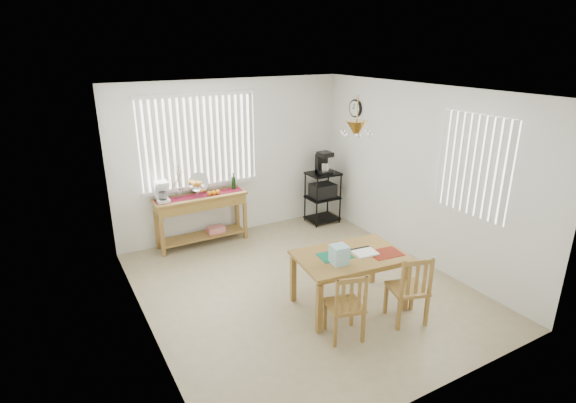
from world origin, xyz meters
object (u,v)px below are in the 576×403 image
cart_items (323,163)px  chair_left (346,306)px  dining_table (350,261)px  chair_right (409,289)px  sideboard (201,208)px  wire_cart (323,193)px

cart_items → chair_left: (-1.71, -3.03, -0.71)m
dining_table → chair_right: 0.77m
sideboard → cart_items: (2.23, -0.16, 0.49)m
cart_items → chair_left: 3.55m
chair_right → dining_table: bearing=121.6°
wire_cart → cart_items: bearing=90.0°
sideboard → dining_table: (0.96, -2.66, -0.01)m
dining_table → chair_right: (0.39, -0.63, -0.19)m
chair_left → chair_right: (0.83, -0.11, 0.03)m
cart_items → dining_table: bearing=-116.9°
sideboard → chair_left: size_ratio=1.80×
cart_items → chair_right: (-0.88, -3.14, -0.68)m
wire_cart → chair_left: 3.47m
wire_cart → sideboard: bearing=175.8°
sideboard → cart_items: cart_items is taller
wire_cart → chair_left: wire_cart is taller
cart_items → dining_table: 2.85m
cart_items → chair_left: cart_items is taller
sideboard → wire_cart: size_ratio=1.58×
dining_table → chair_right: size_ratio=1.58×
dining_table → chair_left: chair_left is taller
cart_items → chair_right: cart_items is taller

